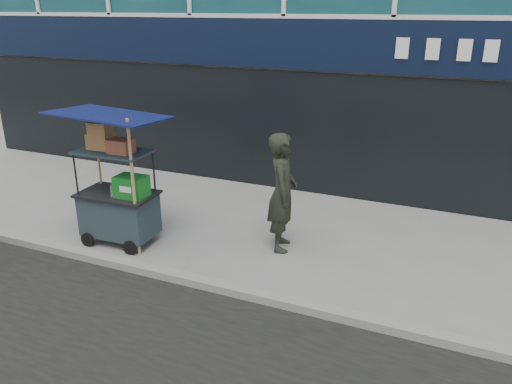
% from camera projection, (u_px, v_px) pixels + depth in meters
% --- Properties ---
extents(ground, '(80.00, 80.00, 0.00)m').
position_uv_depth(ground, '(185.00, 274.00, 7.10)').
color(ground, slate).
rests_on(ground, ground).
extents(curb, '(80.00, 0.18, 0.12)m').
position_uv_depth(curb, '(177.00, 277.00, 6.91)').
color(curb, gray).
rests_on(curb, ground).
extents(vendor_cart, '(1.64, 1.19, 2.16)m').
position_uv_depth(vendor_cart, '(118.00, 198.00, 7.82)').
color(vendor_cart, '#1B2A2E').
rests_on(vendor_cart, ground).
extents(vendor_man, '(0.62, 0.77, 1.85)m').
position_uv_depth(vendor_man, '(282.00, 192.00, 7.57)').
color(vendor_man, black).
rests_on(vendor_man, ground).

